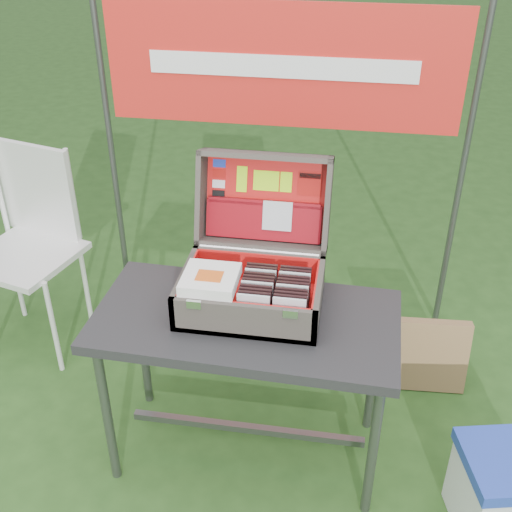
% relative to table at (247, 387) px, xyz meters
% --- Properties ---
extents(ground, '(80.00, 80.00, 0.00)m').
position_rel_table_xyz_m(ground, '(-0.01, -0.06, -0.34)').
color(ground, '#234518').
rests_on(ground, ground).
extents(table, '(1.11, 0.58, 0.68)m').
position_rel_table_xyz_m(table, '(0.00, 0.00, 0.00)').
color(table, black).
rests_on(table, ground).
extents(table_top, '(1.11, 0.58, 0.04)m').
position_rel_table_xyz_m(table_top, '(0.00, 0.00, 0.32)').
color(table_top, black).
rests_on(table_top, ground).
extents(table_leg_fl, '(0.04, 0.04, 0.64)m').
position_rel_table_xyz_m(table_leg_fl, '(-0.49, -0.21, -0.02)').
color(table_leg_fl, '#59595B').
rests_on(table_leg_fl, ground).
extents(table_leg_fr, '(0.04, 0.04, 0.64)m').
position_rel_table_xyz_m(table_leg_fr, '(0.49, -0.21, -0.02)').
color(table_leg_fr, '#59595B').
rests_on(table_leg_fr, ground).
extents(table_leg_bl, '(0.04, 0.04, 0.64)m').
position_rel_table_xyz_m(table_leg_bl, '(-0.49, 0.21, -0.02)').
color(table_leg_bl, '#59595B').
rests_on(table_leg_bl, ground).
extents(table_leg_br, '(0.04, 0.04, 0.64)m').
position_rel_table_xyz_m(table_leg_br, '(0.49, 0.21, -0.02)').
color(table_leg_br, '#59595B').
rests_on(table_leg_br, ground).
extents(table_brace, '(0.94, 0.03, 0.03)m').
position_rel_table_xyz_m(table_brace, '(-0.00, 0.00, -0.22)').
color(table_brace, '#59595B').
rests_on(table_brace, ground).
extents(suitcase, '(0.51, 0.52, 0.46)m').
position_rel_table_xyz_m(suitcase, '(0.01, 0.11, 0.57)').
color(suitcase, '#585047').
rests_on(suitcase, table).
extents(suitcase_base_bottom, '(0.51, 0.36, 0.02)m').
position_rel_table_xyz_m(suitcase_base_bottom, '(0.01, 0.05, 0.35)').
color(suitcase_base_bottom, '#585047').
rests_on(suitcase_base_bottom, table_top).
extents(suitcase_base_wall_front, '(0.51, 0.02, 0.14)m').
position_rel_table_xyz_m(suitcase_base_wall_front, '(0.01, -0.12, 0.41)').
color(suitcase_base_wall_front, '#585047').
rests_on(suitcase_base_wall_front, table_top).
extents(suitcase_base_wall_back, '(0.51, 0.02, 0.14)m').
position_rel_table_xyz_m(suitcase_base_wall_back, '(0.01, 0.23, 0.41)').
color(suitcase_base_wall_back, '#585047').
rests_on(suitcase_base_wall_back, table_top).
extents(suitcase_base_wall_left, '(0.02, 0.36, 0.14)m').
position_rel_table_xyz_m(suitcase_base_wall_left, '(-0.23, 0.05, 0.41)').
color(suitcase_base_wall_left, '#585047').
rests_on(suitcase_base_wall_left, table_top).
extents(suitcase_base_wall_right, '(0.02, 0.36, 0.14)m').
position_rel_table_xyz_m(suitcase_base_wall_right, '(0.25, 0.05, 0.41)').
color(suitcase_base_wall_right, '#585047').
rests_on(suitcase_base_wall_right, table_top).
extents(suitcase_liner_floor, '(0.47, 0.32, 0.01)m').
position_rel_table_xyz_m(suitcase_liner_floor, '(0.01, 0.05, 0.36)').
color(suitcase_liner_floor, red).
rests_on(suitcase_liner_floor, suitcase_base_bottom).
extents(suitcase_latch_left, '(0.05, 0.01, 0.03)m').
position_rel_table_xyz_m(suitcase_latch_left, '(-0.15, -0.13, 0.47)').
color(suitcase_latch_left, silver).
rests_on(suitcase_latch_left, suitcase_base_wall_front).
extents(suitcase_latch_right, '(0.05, 0.01, 0.03)m').
position_rel_table_xyz_m(suitcase_latch_right, '(0.17, -0.13, 0.47)').
color(suitcase_latch_right, silver).
rests_on(suitcase_latch_right, suitcase_base_wall_front).
extents(suitcase_hinge, '(0.46, 0.02, 0.02)m').
position_rel_table_xyz_m(suitcase_hinge, '(0.01, 0.24, 0.48)').
color(suitcase_hinge, silver).
rests_on(suitcase_hinge, suitcase_base_wall_back).
extents(suitcase_lid_back, '(0.51, 0.12, 0.35)m').
position_rel_table_xyz_m(suitcase_lid_back, '(0.01, 0.41, 0.61)').
color(suitcase_lid_back, '#585047').
rests_on(suitcase_lid_back, suitcase_base_wall_back).
extents(suitcase_lid_rim_far, '(0.51, 0.14, 0.06)m').
position_rel_table_xyz_m(suitcase_lid_rim_far, '(0.01, 0.40, 0.79)').
color(suitcase_lid_rim_far, '#585047').
rests_on(suitcase_lid_rim_far, suitcase_lid_back).
extents(suitcase_lid_rim_near, '(0.51, 0.14, 0.06)m').
position_rel_table_xyz_m(suitcase_lid_rim_near, '(0.01, 0.30, 0.47)').
color(suitcase_lid_rim_near, '#585047').
rests_on(suitcase_lid_rim_near, suitcase_lid_back).
extents(suitcase_lid_rim_left, '(0.02, 0.24, 0.39)m').
position_rel_table_xyz_m(suitcase_lid_rim_left, '(-0.23, 0.35, 0.63)').
color(suitcase_lid_rim_left, '#585047').
rests_on(suitcase_lid_rim_left, suitcase_lid_back).
extents(suitcase_lid_rim_right, '(0.02, 0.24, 0.39)m').
position_rel_table_xyz_m(suitcase_lid_rim_right, '(0.25, 0.35, 0.63)').
color(suitcase_lid_rim_right, '#585047').
rests_on(suitcase_lid_rim_right, suitcase_lid_back).
extents(suitcase_lid_liner, '(0.46, 0.10, 0.31)m').
position_rel_table_xyz_m(suitcase_lid_liner, '(0.01, 0.40, 0.62)').
color(suitcase_lid_liner, red).
rests_on(suitcase_lid_liner, suitcase_lid_back).
extents(suitcase_liner_wall_front, '(0.47, 0.01, 0.12)m').
position_rel_table_xyz_m(suitcase_liner_wall_front, '(0.01, -0.10, 0.42)').
color(suitcase_liner_wall_front, red).
rests_on(suitcase_liner_wall_front, suitcase_base_bottom).
extents(suitcase_liner_wall_back, '(0.47, 0.01, 0.12)m').
position_rel_table_xyz_m(suitcase_liner_wall_back, '(0.01, 0.21, 0.42)').
color(suitcase_liner_wall_back, red).
rests_on(suitcase_liner_wall_back, suitcase_base_bottom).
extents(suitcase_liner_wall_left, '(0.01, 0.32, 0.12)m').
position_rel_table_xyz_m(suitcase_liner_wall_left, '(-0.22, 0.05, 0.42)').
color(suitcase_liner_wall_left, red).
rests_on(suitcase_liner_wall_left, suitcase_base_bottom).
extents(suitcase_liner_wall_right, '(0.01, 0.32, 0.12)m').
position_rel_table_xyz_m(suitcase_liner_wall_right, '(0.24, 0.05, 0.42)').
color(suitcase_liner_wall_right, red).
rests_on(suitcase_liner_wall_right, suitcase_base_bottom).
extents(suitcase_lid_pocket, '(0.45, 0.07, 0.15)m').
position_rel_table_xyz_m(suitcase_lid_pocket, '(0.01, 0.35, 0.54)').
color(suitcase_lid_pocket, maroon).
rests_on(suitcase_lid_pocket, suitcase_lid_liner).
extents(suitcase_pocket_edge, '(0.44, 0.02, 0.02)m').
position_rel_table_xyz_m(suitcase_pocket_edge, '(0.01, 0.37, 0.61)').
color(suitcase_pocket_edge, maroon).
rests_on(suitcase_pocket_edge, suitcase_lid_pocket).
extents(suitcase_pocket_cd, '(0.11, 0.04, 0.11)m').
position_rel_table_xyz_m(suitcase_pocket_cd, '(0.06, 0.34, 0.57)').
color(suitcase_pocket_cd, silver).
rests_on(suitcase_pocket_cd, suitcase_lid_pocket).
extents(lid_sticker_cc_a, '(0.05, 0.01, 0.03)m').
position_rel_table_xyz_m(lid_sticker_cc_a, '(-0.18, 0.43, 0.74)').
color(lid_sticker_cc_a, '#1933B2').
rests_on(lid_sticker_cc_a, suitcase_lid_liner).
extents(lid_sticker_cc_b, '(0.05, 0.01, 0.03)m').
position_rel_table_xyz_m(lid_sticker_cc_b, '(-0.18, 0.41, 0.70)').
color(lid_sticker_cc_b, '#AB0F0B').
rests_on(lid_sticker_cc_b, suitcase_lid_liner).
extents(lid_sticker_cc_c, '(0.05, 0.01, 0.03)m').
position_rel_table_xyz_m(lid_sticker_cc_c, '(-0.18, 0.40, 0.66)').
color(lid_sticker_cc_c, white).
rests_on(lid_sticker_cc_c, suitcase_lid_liner).
extents(lid_sticker_cc_d, '(0.05, 0.01, 0.03)m').
position_rel_table_xyz_m(lid_sticker_cc_d, '(-0.18, 0.39, 0.62)').
color(lid_sticker_cc_d, black).
rests_on(lid_sticker_cc_d, suitcase_lid_liner).
extents(lid_card_neon_tall, '(0.04, 0.03, 0.10)m').
position_rel_table_xyz_m(lid_card_neon_tall, '(-0.09, 0.41, 0.69)').
color(lid_card_neon_tall, '#B5FE11').
rests_on(lid_card_neon_tall, suitcase_lid_liner).
extents(lid_card_neon_main, '(0.10, 0.03, 0.07)m').
position_rel_table_xyz_m(lid_card_neon_main, '(0.01, 0.41, 0.69)').
color(lid_card_neon_main, '#B5FE11').
rests_on(lid_card_neon_main, suitcase_lid_liner).
extents(lid_card_neon_small, '(0.05, 0.03, 0.07)m').
position_rel_table_xyz_m(lid_card_neon_small, '(0.09, 0.41, 0.69)').
color(lid_card_neon_small, '#B5FE11').
rests_on(lid_card_neon_small, suitcase_lid_liner).
extents(lid_sticker_band, '(0.09, 0.03, 0.09)m').
position_rel_table_xyz_m(lid_sticker_band, '(0.18, 0.41, 0.69)').
color(lid_sticker_band, '#AB0F0B').
rests_on(lid_sticker_band, suitcase_lid_liner).
extents(lid_sticker_band_bar, '(0.08, 0.01, 0.02)m').
position_rel_table_xyz_m(lid_sticker_band_bar, '(0.18, 0.42, 0.72)').
color(lid_sticker_band_bar, black).
rests_on(lid_sticker_band_bar, suitcase_lid_liner).
extents(cd_left_0, '(0.11, 0.01, 0.13)m').
position_rel_table_xyz_m(cd_left_0, '(0.04, -0.08, 0.43)').
color(cd_left_0, silver).
rests_on(cd_left_0, suitcase_liner_floor).
extents(cd_left_1, '(0.11, 0.01, 0.13)m').
position_rel_table_xyz_m(cd_left_1, '(0.04, -0.06, 0.43)').
color(cd_left_1, black).
rests_on(cd_left_1, suitcase_liner_floor).
extents(cd_left_2, '(0.11, 0.01, 0.13)m').
position_rel_table_xyz_m(cd_left_2, '(0.04, -0.04, 0.43)').
color(cd_left_2, black).
rests_on(cd_left_2, suitcase_liner_floor).
extents(cd_left_3, '(0.11, 0.01, 0.13)m').
position_rel_table_xyz_m(cd_left_3, '(0.04, -0.02, 0.43)').
color(cd_left_3, black).
rests_on(cd_left_3, suitcase_liner_floor).
extents(cd_left_4, '(0.11, 0.01, 0.13)m').
position_rel_table_xyz_m(cd_left_4, '(0.04, -0.00, 0.43)').
color(cd_left_4, silver).
rests_on(cd_left_4, suitcase_liner_floor).
extents(cd_left_5, '(0.11, 0.01, 0.13)m').
position_rel_table_xyz_m(cd_left_5, '(0.04, 0.02, 0.43)').
color(cd_left_5, black).
rests_on(cd_left_5, suitcase_liner_floor).
extents(cd_left_6, '(0.11, 0.01, 0.13)m').
position_rel_table_xyz_m(cd_left_6, '(0.04, 0.04, 0.43)').
color(cd_left_6, black).
rests_on(cd_left_6, suitcase_liner_floor).
extents(cd_left_7, '(0.11, 0.01, 0.13)m').
position_rel_table_xyz_m(cd_left_7, '(0.04, 0.06, 0.43)').
color(cd_left_7, black).
rests_on(cd_left_7, suitcase_liner_floor).
extents(cd_left_8, '(0.11, 0.01, 0.13)m').
position_rel_table_xyz_m(cd_left_8, '(0.04, 0.08, 0.43)').
color(cd_left_8, silver).
rests_on(cd_left_8, suitcase_liner_floor).
extents(cd_left_9, '(0.11, 0.01, 0.13)m').
position_rel_table_xyz_m(cd_left_9, '(0.04, 0.10, 0.43)').
color(cd_left_9, black).
rests_on(cd_left_9, suitcase_liner_floor).
extents(cd_left_10, '(0.11, 0.01, 0.13)m').
position_rel_table_xyz_m(cd_left_10, '(0.04, 0.12, 0.43)').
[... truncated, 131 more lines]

